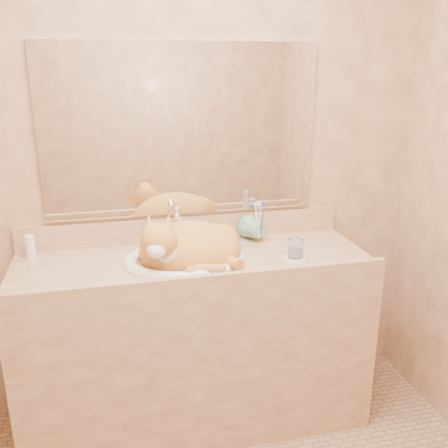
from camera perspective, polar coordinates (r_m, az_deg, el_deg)
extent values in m
cube|color=#926342|center=(2.42, -4.77, 7.26)|extent=(2.40, 0.02, 2.50)
cube|color=white|center=(2.38, -4.81, 10.52)|extent=(1.30, 0.02, 0.80)
imported|color=#66A382|center=(2.41, -2.25, -0.42)|extent=(0.10, 0.10, 0.18)
imported|color=#66A382|center=(2.44, 4.09, -1.00)|extent=(0.15, 0.15, 0.11)
cylinder|color=white|center=(2.28, 8.12, -3.87)|extent=(0.10, 0.10, 0.01)
cylinder|color=white|center=(2.26, 8.17, -2.77)|extent=(0.07, 0.07, 0.08)
cylinder|color=silver|center=(2.42, -21.29, -2.45)|extent=(0.04, 0.04, 0.11)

